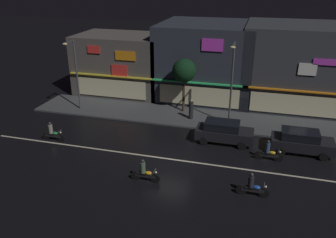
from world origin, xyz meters
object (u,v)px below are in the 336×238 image
parked_car_near_kerb (224,132)px  motorcycle_lead (144,172)px  pedestrian_on_sidewalk (191,110)px  motorcycle_following (269,152)px  parked_car_trailing (301,141)px  motorcycle_opposite_lane (252,186)px  streetlamp_west (75,69)px  streetlamp_mid (232,78)px  traffic_cone (234,133)px  motorcycle_trailing_far (52,133)px

parked_car_near_kerb → motorcycle_lead: size_ratio=2.26×
pedestrian_on_sidewalk → motorcycle_following: (6.61, -5.50, -0.32)m
parked_car_trailing → parked_car_near_kerb: bearing=178.3°
motorcycle_following → motorcycle_opposite_lane: 4.60m
motorcycle_following → streetlamp_west: bearing=166.3°
motorcycle_following → streetlamp_mid: bearing=125.0°
parked_car_trailing → motorcycle_following: bearing=-140.5°
parked_car_trailing → traffic_cone: 5.05m
streetlamp_west → parked_car_near_kerb: streetlamp_west is taller
traffic_cone → streetlamp_west: bearing=173.2°
streetlamp_mid → motorcycle_following: bearing=-57.1°
streetlamp_west → pedestrian_on_sidewalk: (10.57, 0.64, -3.06)m
streetlamp_mid → parked_car_near_kerb: 4.56m
streetlamp_west → motorcycle_lead: bearing=-44.4°
parked_car_trailing → motorcycle_trailing_far: parked_car_trailing is taller
streetlamp_mid → motorcycle_opposite_lane: streetlamp_mid is taller
streetlamp_west → traffic_cone: bearing=-6.8°
parked_car_trailing → motorcycle_trailing_far: (-18.32, -3.09, -0.24)m
streetlamp_west → motorcycle_trailing_far: (1.10, -6.11, -3.39)m
motorcycle_trailing_far → streetlamp_mid: bearing=18.6°
parked_car_near_kerb → parked_car_trailing: 5.57m
pedestrian_on_sidewalk → traffic_cone: pedestrian_on_sidewalk is taller
motorcycle_following → motorcycle_trailing_far: size_ratio=1.00×
streetlamp_west → motorcycle_following: bearing=-15.8°
streetlamp_mid → traffic_cone: 4.47m
streetlamp_west → parked_car_near_kerb: (13.85, -2.86, -3.15)m
parked_car_trailing → motorcycle_trailing_far: size_ratio=2.26×
streetlamp_west → parked_car_trailing: streetlamp_west is taller
streetlamp_west → parked_car_trailing: size_ratio=1.51×
pedestrian_on_sidewalk → motorcycle_trailing_far: size_ratio=0.93×
pedestrian_on_sidewalk → parked_car_trailing: (8.85, -3.66, -0.09)m
streetlamp_mid → motorcycle_lead: (-4.09, -9.80, -3.61)m
streetlamp_mid → parked_car_near_kerb: bearing=-90.9°
streetlamp_west → motorcycle_trailing_far: streetlamp_west is taller
streetlamp_west → traffic_cone: (14.57, -1.73, -3.74)m
parked_car_near_kerb → traffic_cone: (0.72, 1.14, -0.59)m
motorcycle_following → traffic_cone: bearing=131.9°
motorcycle_trailing_far → traffic_cone: motorcycle_trailing_far is taller
pedestrian_on_sidewalk → motorcycle_lead: 10.26m
motorcycle_lead → motorcycle_following: 8.76m
motorcycle_trailing_far → traffic_cone: 14.17m
streetlamp_mid → motorcycle_trailing_far: size_ratio=3.65×
streetlamp_west → motorcycle_opposite_lane: bearing=-29.9°
motorcycle_trailing_far → traffic_cone: bearing=10.3°
pedestrian_on_sidewalk → motorcycle_lead: size_ratio=0.93×
parked_car_trailing → traffic_cone: (-4.84, 1.30, -0.59)m
streetlamp_west → motorcycle_opposite_lane: streetlamp_west is taller
parked_car_near_kerb → motorcycle_following: 3.89m
parked_car_near_kerb → pedestrian_on_sidewalk: bearing=-46.8°
motorcycle_following → traffic_cone: size_ratio=3.45×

